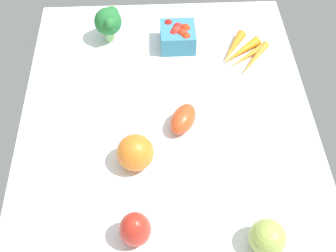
{
  "coord_description": "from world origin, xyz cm",
  "views": [
    {
      "loc": [
        -66.16,
        3.07,
        89.67
      ],
      "look_at": [
        0.0,
        0.0,
        4.0
      ],
      "focal_mm": 46.31,
      "sensor_mm": 36.0,
      "label": 1
    }
  ],
  "objects_px": {
    "roma_tomato": "(183,119)",
    "broccoli_head": "(109,21)",
    "bell_pepper_red": "(135,229)",
    "berry_basket": "(178,36)",
    "carrot_bunch": "(242,53)",
    "heirloom_tomato_green": "(267,238)",
    "heirloom_tomato_orange": "(135,153)"
  },
  "relations": [
    {
      "from": "heirloom_tomato_green",
      "to": "broccoli_head",
      "type": "relative_size",
      "value": 0.72
    },
    {
      "from": "heirloom_tomato_green",
      "to": "broccoli_head",
      "type": "bearing_deg",
      "value": 27.14
    },
    {
      "from": "carrot_bunch",
      "to": "broccoli_head",
      "type": "distance_m",
      "value": 0.4
    },
    {
      "from": "bell_pepper_red",
      "to": "heirloom_tomato_orange",
      "type": "relative_size",
      "value": 1.01
    },
    {
      "from": "berry_basket",
      "to": "roma_tomato",
      "type": "bearing_deg",
      "value": 178.94
    },
    {
      "from": "carrot_bunch",
      "to": "berry_basket",
      "type": "bearing_deg",
      "value": 73.11
    },
    {
      "from": "bell_pepper_red",
      "to": "heirloom_tomato_orange",
      "type": "distance_m",
      "value": 0.19
    },
    {
      "from": "broccoli_head",
      "to": "heirloom_tomato_green",
      "type": "bearing_deg",
      "value": -152.86
    },
    {
      "from": "heirloom_tomato_orange",
      "to": "bell_pepper_red",
      "type": "bearing_deg",
      "value": 179.9
    },
    {
      "from": "bell_pepper_red",
      "to": "berry_basket",
      "type": "bearing_deg",
      "value": -11.72
    },
    {
      "from": "bell_pepper_red",
      "to": "heirloom_tomato_green",
      "type": "bearing_deg",
      "value": -96.02
    },
    {
      "from": "carrot_bunch",
      "to": "heirloom_tomato_orange",
      "type": "relative_size",
      "value": 2.11
    },
    {
      "from": "roma_tomato",
      "to": "heirloom_tomato_orange",
      "type": "distance_m",
      "value": 0.16
    },
    {
      "from": "bell_pepper_red",
      "to": "berry_basket",
      "type": "distance_m",
      "value": 0.62
    },
    {
      "from": "broccoli_head",
      "to": "heirloom_tomato_orange",
      "type": "height_order",
      "value": "broccoli_head"
    },
    {
      "from": "bell_pepper_red",
      "to": "heirloom_tomato_orange",
      "type": "bearing_deg",
      "value": -0.1
    },
    {
      "from": "bell_pepper_red",
      "to": "carrot_bunch",
      "type": "distance_m",
      "value": 0.63
    },
    {
      "from": "berry_basket",
      "to": "broccoli_head",
      "type": "height_order",
      "value": "broccoli_head"
    },
    {
      "from": "roma_tomato",
      "to": "heirloom_tomato_orange",
      "type": "xyz_separation_m",
      "value": [
        -0.11,
        0.12,
        0.02
      ]
    },
    {
      "from": "broccoli_head",
      "to": "bell_pepper_red",
      "type": "bearing_deg",
      "value": -173.32
    },
    {
      "from": "berry_basket",
      "to": "roma_tomato",
      "type": "relative_size",
      "value": 1.06
    },
    {
      "from": "heirloom_tomato_green",
      "to": "roma_tomato",
      "type": "relative_size",
      "value": 0.82
    },
    {
      "from": "heirloom_tomato_green",
      "to": "roma_tomato",
      "type": "height_order",
      "value": "heirloom_tomato_green"
    },
    {
      "from": "heirloom_tomato_orange",
      "to": "carrot_bunch",
      "type": "bearing_deg",
      "value": -40.84
    },
    {
      "from": "heirloom_tomato_orange",
      "to": "roma_tomato",
      "type": "bearing_deg",
      "value": -48.04
    },
    {
      "from": "heirloom_tomato_green",
      "to": "berry_basket",
      "type": "distance_m",
      "value": 0.65
    },
    {
      "from": "heirloom_tomato_green",
      "to": "roma_tomato",
      "type": "bearing_deg",
      "value": 24.64
    },
    {
      "from": "roma_tomato",
      "to": "broccoli_head",
      "type": "distance_m",
      "value": 0.4
    },
    {
      "from": "carrot_bunch",
      "to": "heirloom_tomato_orange",
      "type": "xyz_separation_m",
      "value": [
        -0.36,
        0.31,
        0.03
      ]
    },
    {
      "from": "carrot_bunch",
      "to": "roma_tomato",
      "type": "height_order",
      "value": "roma_tomato"
    },
    {
      "from": "carrot_bunch",
      "to": "broccoli_head",
      "type": "height_order",
      "value": "broccoli_head"
    },
    {
      "from": "berry_basket",
      "to": "roma_tomato",
      "type": "height_order",
      "value": "berry_basket"
    }
  ]
}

